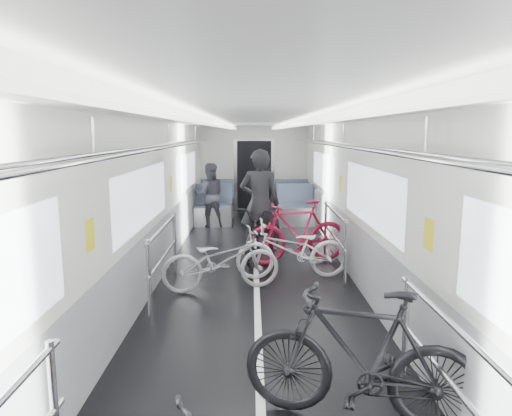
{
  "coord_description": "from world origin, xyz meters",
  "views": [
    {
      "loc": [
        -0.07,
        -5.86,
        2.22
      ],
      "look_at": [
        0.0,
        1.5,
        1.01
      ],
      "focal_mm": 32.0,
      "sensor_mm": 36.0,
      "label": 1
    }
  ],
  "objects_px": {
    "bike_left_far": "(221,260)",
    "bike_right_mid": "(292,250)",
    "person_standing": "(260,204)",
    "bike_aisle": "(265,232)",
    "person_seated": "(210,195)",
    "bike_right_far": "(297,232)",
    "bike_right_near": "(360,356)"
  },
  "relations": [
    {
      "from": "bike_left_far",
      "to": "bike_right_mid",
      "type": "distance_m",
      "value": 1.18
    },
    {
      "from": "bike_right_mid",
      "to": "person_standing",
      "type": "height_order",
      "value": "person_standing"
    },
    {
      "from": "bike_aisle",
      "to": "person_seated",
      "type": "distance_m",
      "value": 3.12
    },
    {
      "from": "person_standing",
      "to": "bike_right_far",
      "type": "bearing_deg",
      "value": 153.16
    },
    {
      "from": "bike_left_far",
      "to": "bike_right_mid",
      "type": "relative_size",
      "value": 0.97
    },
    {
      "from": "bike_right_near",
      "to": "bike_right_far",
      "type": "height_order",
      "value": "bike_right_far"
    },
    {
      "from": "person_seated",
      "to": "bike_right_near",
      "type": "bearing_deg",
      "value": 95.7
    },
    {
      "from": "bike_aisle",
      "to": "person_standing",
      "type": "bearing_deg",
      "value": 153.67
    },
    {
      "from": "bike_right_far",
      "to": "bike_right_near",
      "type": "bearing_deg",
      "value": -14.32
    },
    {
      "from": "bike_left_far",
      "to": "bike_aisle",
      "type": "xyz_separation_m",
      "value": [
        0.67,
        1.65,
        0.05
      ]
    },
    {
      "from": "person_seated",
      "to": "bike_right_mid",
      "type": "bearing_deg",
      "value": 104.2
    },
    {
      "from": "person_seated",
      "to": "bike_aisle",
      "type": "bearing_deg",
      "value": 105.47
    },
    {
      "from": "bike_right_mid",
      "to": "person_standing",
      "type": "xyz_separation_m",
      "value": [
        -0.48,
        1.23,
        0.52
      ]
    },
    {
      "from": "bike_right_near",
      "to": "person_seated",
      "type": "distance_m",
      "value": 7.74
    },
    {
      "from": "bike_right_mid",
      "to": "person_seated",
      "type": "xyz_separation_m",
      "value": [
        -1.62,
        3.98,
        0.31
      ]
    },
    {
      "from": "bike_aisle",
      "to": "person_seated",
      "type": "height_order",
      "value": "person_seated"
    },
    {
      "from": "bike_right_mid",
      "to": "bike_aisle",
      "type": "height_order",
      "value": "bike_aisle"
    },
    {
      "from": "bike_right_mid",
      "to": "person_seated",
      "type": "relative_size",
      "value": 1.14
    },
    {
      "from": "bike_left_far",
      "to": "bike_right_far",
      "type": "relative_size",
      "value": 0.92
    },
    {
      "from": "bike_right_near",
      "to": "bike_aisle",
      "type": "height_order",
      "value": "bike_right_near"
    },
    {
      "from": "bike_right_far",
      "to": "bike_aisle",
      "type": "xyz_separation_m",
      "value": [
        -0.54,
        0.3,
        -0.06
      ]
    },
    {
      "from": "bike_right_mid",
      "to": "bike_right_far",
      "type": "bearing_deg",
      "value": 164.38
    },
    {
      "from": "bike_right_mid",
      "to": "bike_aisle",
      "type": "distance_m",
      "value": 1.19
    },
    {
      "from": "bike_right_mid",
      "to": "bike_right_far",
      "type": "relative_size",
      "value": 0.95
    },
    {
      "from": "bike_right_near",
      "to": "bike_right_far",
      "type": "bearing_deg",
      "value": -164.43
    },
    {
      "from": "bike_aisle",
      "to": "person_standing",
      "type": "xyz_separation_m",
      "value": [
        -0.1,
        0.1,
        0.49
      ]
    },
    {
      "from": "person_standing",
      "to": "person_seated",
      "type": "relative_size",
      "value": 1.28
    },
    {
      "from": "bike_right_far",
      "to": "bike_left_far",
      "type": "bearing_deg",
      "value": -56.8
    },
    {
      "from": "bike_left_far",
      "to": "bike_aisle",
      "type": "bearing_deg",
      "value": -35.84
    },
    {
      "from": "bike_right_mid",
      "to": "person_standing",
      "type": "relative_size",
      "value": 0.89
    },
    {
      "from": "bike_right_far",
      "to": "person_seated",
      "type": "xyz_separation_m",
      "value": [
        -1.77,
        3.15,
        0.21
      ]
    },
    {
      "from": "bike_right_near",
      "to": "person_standing",
      "type": "height_order",
      "value": "person_standing"
    }
  ]
}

